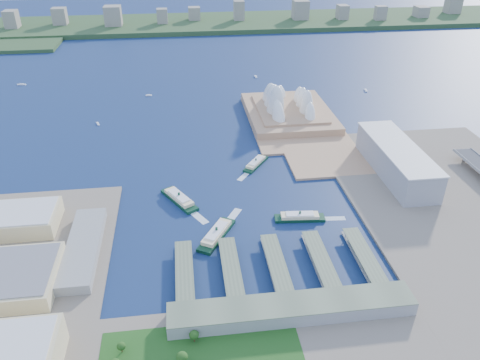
{
  "coord_description": "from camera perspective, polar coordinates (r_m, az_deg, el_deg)",
  "views": [
    {
      "loc": [
        -62.03,
        -400.45,
        288.49
      ],
      "look_at": [
        -1.76,
        61.0,
        18.0
      ],
      "focal_mm": 35.0,
      "sensor_mm": 36.0,
      "label": 1
    }
  ],
  "objects": [
    {
      "name": "ground",
      "position": [
        497.42,
        1.12,
        -5.29
      ],
      "size": [
        3000.0,
        3000.0,
        0.0
      ],
      "primitive_type": "plane",
      "color": "#0D1C3F",
      "rests_on": "ground"
    },
    {
      "name": "peninsula",
      "position": [
        739.79,
        6.46,
        7.14
      ],
      "size": [
        135.0,
        220.0,
        3.0
      ],
      "primitive_type": "cube",
      "color": "tan",
      "rests_on": "ground"
    },
    {
      "name": "far_shore",
      "position": [
        1410.42,
        -5.03,
        18.51
      ],
      "size": [
        2200.0,
        260.0,
        12.0
      ],
      "primitive_type": "cube",
      "color": "#2D4926",
      "rests_on": "ground"
    },
    {
      "name": "opera_house",
      "position": [
        746.12,
        6.05,
        9.89
      ],
      "size": [
        134.0,
        180.0,
        58.0
      ],
      "primitive_type": null,
      "color": "white",
      "rests_on": "peninsula"
    },
    {
      "name": "toaster_building",
      "position": [
        607.22,
        18.51,
        2.31
      ],
      "size": [
        45.0,
        155.0,
        35.0
      ],
      "primitive_type": "cube",
      "color": "gray",
      "rests_on": "east_land"
    },
    {
      "name": "ferry_wharves",
      "position": [
        438.47,
        4.42,
        -10.28
      ],
      "size": [
        184.0,
        90.0,
        9.3
      ],
      "primitive_type": null,
      "color": "#5B674E",
      "rests_on": "ground"
    },
    {
      "name": "terminal_building",
      "position": [
        393.08,
        6.36,
        -15.4
      ],
      "size": [
        200.0,
        28.0,
        12.0
      ],
      "primitive_type": "cube",
      "color": "gray",
      "rests_on": "south_land"
    },
    {
      "name": "far_skyline",
      "position": [
        1384.43,
        -5.05,
        19.7
      ],
      "size": [
        1900.0,
        140.0,
        55.0
      ],
      "primitive_type": null,
      "color": "gray",
      "rests_on": "far_shore"
    },
    {
      "name": "ferry_a",
      "position": [
        534.46,
        -7.43,
        -2.07
      ],
      "size": [
        42.83,
        58.92,
        11.22
      ],
      "primitive_type": null,
      "rotation": [
        0.0,
        0.0,
        0.53
      ],
      "color": "#0C311D",
      "rests_on": "ground"
    },
    {
      "name": "ferry_b",
      "position": [
        605.94,
        1.95,
        2.22
      ],
      "size": [
        39.19,
        47.47,
        9.35
      ],
      "primitive_type": null,
      "rotation": [
        0.0,
        0.0,
        -0.63
      ],
      "color": "#0C311D",
      "rests_on": "ground"
    },
    {
      "name": "ferry_c",
      "position": [
        475.45,
        -2.87,
        -6.37
      ],
      "size": [
        44.07,
        59.64,
        11.4
      ],
      "primitive_type": null,
      "rotation": [
        0.0,
        0.0,
        2.6
      ],
      "color": "#0C311D",
      "rests_on": "ground"
    },
    {
      "name": "ferry_d",
      "position": [
        504.35,
        7.3,
        -4.31
      ],
      "size": [
        54.57,
        18.33,
        10.13
      ],
      "primitive_type": null,
      "rotation": [
        0.0,
        0.0,
        1.48
      ],
      "color": "#0C311D",
      "rests_on": "ground"
    },
    {
      "name": "boat_a",
      "position": [
        759.7,
        -16.93,
        6.6
      ],
      "size": [
        6.9,
        12.4,
        2.33
      ],
      "primitive_type": null,
      "rotation": [
        0.0,
        0.0,
        0.34
      ],
      "color": "white",
      "rests_on": "ground"
    },
    {
      "name": "boat_b",
      "position": [
        860.35,
        -11.06,
        10.12
      ],
      "size": [
        10.75,
        4.45,
        2.84
      ],
      "primitive_type": null,
      "rotation": [
        0.0,
        0.0,
        1.5
      ],
      "color": "white",
      "rests_on": "ground"
    },
    {
      "name": "boat_c",
      "position": [
        899.07,
        15.09,
        10.52
      ],
      "size": [
        6.05,
        13.85,
        3.01
      ],
      "primitive_type": null,
      "rotation": [
        0.0,
        0.0,
        2.98
      ],
      "color": "white",
      "rests_on": "ground"
    },
    {
      "name": "boat_d",
      "position": [
        991.41,
        -25.09,
        10.52
      ],
      "size": [
        16.43,
        5.39,
        2.72
      ],
      "primitive_type": null,
      "rotation": [
        0.0,
        0.0,
        1.45
      ],
      "color": "white",
      "rests_on": "ground"
    },
    {
      "name": "boat_e",
      "position": [
        946.63,
        1.93,
        12.51
      ],
      "size": [
        4.15,
        12.69,
        3.1
      ],
      "primitive_type": null,
      "rotation": [
        0.0,
        0.0,
        -0.01
      ],
      "color": "white",
      "rests_on": "ground"
    }
  ]
}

